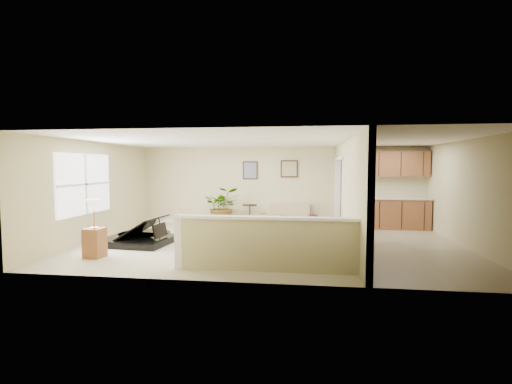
# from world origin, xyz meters

# --- Properties ---
(floor) EXTENTS (9.00, 9.00, 0.00)m
(floor) POSITION_xyz_m (0.00, 0.00, 0.00)
(floor) COLOR #C1B796
(floor) RESTS_ON ground
(back_wall) EXTENTS (9.00, 0.04, 2.50)m
(back_wall) POSITION_xyz_m (0.00, 3.00, 1.25)
(back_wall) COLOR #C7BB87
(back_wall) RESTS_ON floor
(front_wall) EXTENTS (9.00, 0.04, 2.50)m
(front_wall) POSITION_xyz_m (0.00, -3.00, 1.25)
(front_wall) COLOR #C7BB87
(front_wall) RESTS_ON floor
(left_wall) EXTENTS (0.04, 6.00, 2.50)m
(left_wall) POSITION_xyz_m (-4.50, 0.00, 1.25)
(left_wall) COLOR #C7BB87
(left_wall) RESTS_ON floor
(right_wall) EXTENTS (0.04, 6.00, 2.50)m
(right_wall) POSITION_xyz_m (4.50, 0.00, 1.25)
(right_wall) COLOR #C7BB87
(right_wall) RESTS_ON floor
(ceiling) EXTENTS (9.00, 6.00, 0.04)m
(ceiling) POSITION_xyz_m (0.00, 0.00, 2.50)
(ceiling) COLOR white
(ceiling) RESTS_ON back_wall
(kitchen_vinyl) EXTENTS (2.70, 6.00, 0.01)m
(kitchen_vinyl) POSITION_xyz_m (3.15, 0.00, 0.00)
(kitchen_vinyl) COLOR gray
(kitchen_vinyl) RESTS_ON floor
(interior_partition) EXTENTS (0.18, 5.99, 2.50)m
(interior_partition) POSITION_xyz_m (1.80, 0.25, 1.22)
(interior_partition) COLOR #C7BB87
(interior_partition) RESTS_ON floor
(pony_half_wall) EXTENTS (3.42, 0.22, 1.00)m
(pony_half_wall) POSITION_xyz_m (0.08, -2.30, 0.52)
(pony_half_wall) COLOR #C7BB87
(pony_half_wall) RESTS_ON floor
(left_window) EXTENTS (0.05, 2.15, 1.45)m
(left_window) POSITION_xyz_m (-4.49, -0.50, 1.45)
(left_window) COLOR white
(left_window) RESTS_ON left_wall
(wall_art_left) EXTENTS (0.48, 0.04, 0.58)m
(wall_art_left) POSITION_xyz_m (-0.95, 2.97, 1.75)
(wall_art_left) COLOR #392414
(wall_art_left) RESTS_ON back_wall
(wall_mirror) EXTENTS (0.55, 0.04, 0.55)m
(wall_mirror) POSITION_xyz_m (0.30, 2.97, 1.80)
(wall_mirror) COLOR #392414
(wall_mirror) RESTS_ON back_wall
(kitchen_cabinets) EXTENTS (2.36, 0.65, 2.33)m
(kitchen_cabinets) POSITION_xyz_m (3.19, 2.73, 0.87)
(kitchen_cabinets) COLOR brown
(kitchen_cabinets) RESTS_ON floor
(piano) EXTENTS (1.94, 2.01, 1.48)m
(piano) POSITION_xyz_m (-3.26, -0.23, 0.62)
(piano) COLOR black
(piano) RESTS_ON floor
(piano_bench) EXTENTS (0.54, 0.87, 0.55)m
(piano_bench) POSITION_xyz_m (-1.51, -0.27, 0.27)
(piano_bench) COLOR black
(piano_bench) RESTS_ON floor
(loveseat) EXTENTS (1.83, 1.27, 0.93)m
(loveseat) POSITION_xyz_m (0.10, 2.70, 0.35)
(loveseat) COLOR tan
(loveseat) RESTS_ON floor
(accent_table) EXTENTS (0.47, 0.47, 0.68)m
(accent_table) POSITION_xyz_m (-0.92, 2.65, 0.43)
(accent_table) COLOR black
(accent_table) RESTS_ON floor
(palm_plant) EXTENTS (1.28, 1.16, 1.22)m
(palm_plant) POSITION_xyz_m (-1.79, 2.65, 0.60)
(palm_plant) COLOR black
(palm_plant) RESTS_ON floor
(small_plant) EXTENTS (0.33, 0.33, 0.50)m
(small_plant) POSITION_xyz_m (1.06, 1.99, 0.21)
(small_plant) COLOR black
(small_plant) RESTS_ON floor
(lamp_stand) EXTENTS (0.38, 0.38, 1.21)m
(lamp_stand) POSITION_xyz_m (-3.50, -1.76, 0.51)
(lamp_stand) COLOR brown
(lamp_stand) RESTS_ON floor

